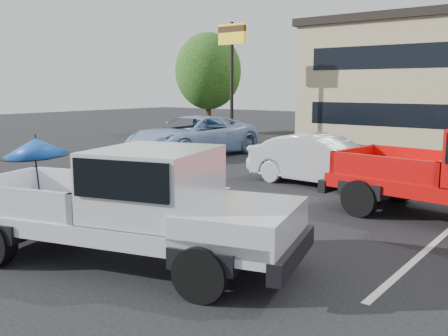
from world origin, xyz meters
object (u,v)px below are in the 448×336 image
Objects in this scene: tree_left at (208,71)px; silver_pickup at (141,200)px; silver_sedan at (323,160)px; blue_suv at (192,136)px; motel_sign at (232,50)px.

tree_left is 1.00× the size of silver_pickup.
silver_sedan is 0.75× the size of blue_suv.
tree_left is 22.91m from silver_pickup.
motel_sign is 1.36× the size of silver_sedan.
motel_sign is at bearing 52.75° from silver_sedan.
tree_left reaches higher than silver_pickup.
silver_pickup is at bearing -57.77° from motel_sign.
blue_suv is (-7.77, 10.08, -0.23)m from silver_pickup.
silver_pickup is (13.61, -18.24, -2.68)m from tree_left.
motel_sign is 1.00× the size of silver_pickup.
silver_pickup is at bearing -53.27° from tree_left.
silver_sedan is at bearing 79.41° from silver_pickup.
blue_suv is at bearing -54.42° from tree_left.
tree_left is 1.02× the size of blue_suv.
motel_sign is 1.00× the size of tree_left.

